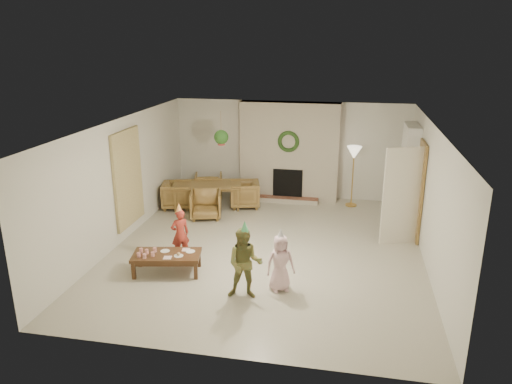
% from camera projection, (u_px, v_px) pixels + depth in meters
% --- Properties ---
extents(floor, '(7.00, 7.00, 0.00)m').
position_uv_depth(floor, '(267.00, 249.00, 9.67)').
color(floor, '#B7B29E').
rests_on(floor, ground).
extents(ceiling, '(7.00, 7.00, 0.00)m').
position_uv_depth(ceiling, '(268.00, 124.00, 8.91)').
color(ceiling, white).
rests_on(ceiling, wall_back).
extents(wall_back, '(7.00, 0.00, 7.00)m').
position_uv_depth(wall_back, '(290.00, 150.00, 12.57)').
color(wall_back, silver).
rests_on(wall_back, floor).
extents(wall_front, '(7.00, 0.00, 7.00)m').
position_uv_depth(wall_front, '(219.00, 272.00, 6.02)').
color(wall_front, silver).
rests_on(wall_front, floor).
extents(wall_left, '(0.00, 7.00, 7.00)m').
position_uv_depth(wall_left, '(122.00, 181.00, 9.84)').
color(wall_left, silver).
rests_on(wall_left, floor).
extents(wall_right, '(0.00, 7.00, 7.00)m').
position_uv_depth(wall_right, '(431.00, 199.00, 8.74)').
color(wall_right, silver).
rests_on(wall_right, floor).
extents(fireplace_mass, '(2.50, 0.40, 2.50)m').
position_uv_depth(fireplace_mass, '(289.00, 151.00, 12.38)').
color(fireplace_mass, '#5D1B18').
rests_on(fireplace_mass, floor).
extents(fireplace_hearth, '(1.60, 0.30, 0.12)m').
position_uv_depth(fireplace_hearth, '(287.00, 200.00, 12.41)').
color(fireplace_hearth, maroon).
rests_on(fireplace_hearth, floor).
extents(fireplace_firebox, '(0.75, 0.12, 0.75)m').
position_uv_depth(fireplace_firebox, '(288.00, 183.00, 12.45)').
color(fireplace_firebox, black).
rests_on(fireplace_firebox, floor).
extents(fireplace_wreath, '(0.54, 0.10, 0.54)m').
position_uv_depth(fireplace_wreath, '(288.00, 142.00, 12.07)').
color(fireplace_wreath, '#1E3D17').
rests_on(fireplace_wreath, fireplace_mass).
extents(floor_lamp_base, '(0.28, 0.28, 0.03)m').
position_uv_depth(floor_lamp_base, '(351.00, 205.00, 12.18)').
color(floor_lamp_base, gold).
rests_on(floor_lamp_base, floor).
extents(floor_lamp_post, '(0.03, 0.03, 1.36)m').
position_uv_depth(floor_lamp_post, '(353.00, 178.00, 11.97)').
color(floor_lamp_post, gold).
rests_on(floor_lamp_post, floor).
extents(floor_lamp_shade, '(0.36, 0.36, 0.30)m').
position_uv_depth(floor_lamp_shade, '(354.00, 153.00, 11.77)').
color(floor_lamp_shade, beige).
rests_on(floor_lamp_shade, floor_lamp_post).
extents(bookshelf_carcass, '(0.30, 1.00, 2.20)m').
position_uv_depth(bookshelf_carcass, '(408.00, 173.00, 10.97)').
color(bookshelf_carcass, white).
rests_on(bookshelf_carcass, floor).
extents(bookshelf_shelf_a, '(0.30, 0.92, 0.03)m').
position_uv_depth(bookshelf_shelf_a, '(405.00, 200.00, 11.17)').
color(bookshelf_shelf_a, white).
rests_on(bookshelf_shelf_a, bookshelf_carcass).
extents(bookshelf_shelf_b, '(0.30, 0.92, 0.03)m').
position_uv_depth(bookshelf_shelf_b, '(406.00, 183.00, 11.05)').
color(bookshelf_shelf_b, white).
rests_on(bookshelf_shelf_b, bookshelf_carcass).
extents(bookshelf_shelf_c, '(0.30, 0.92, 0.03)m').
position_uv_depth(bookshelf_shelf_c, '(408.00, 167.00, 10.93)').
color(bookshelf_shelf_c, white).
rests_on(bookshelf_shelf_c, bookshelf_carcass).
extents(bookshelf_shelf_d, '(0.30, 0.92, 0.03)m').
position_uv_depth(bookshelf_shelf_d, '(410.00, 149.00, 10.81)').
color(bookshelf_shelf_d, white).
rests_on(bookshelf_shelf_d, bookshelf_carcass).
extents(books_row_lower, '(0.20, 0.40, 0.24)m').
position_uv_depth(books_row_lower, '(405.00, 196.00, 10.99)').
color(books_row_lower, maroon).
rests_on(books_row_lower, bookshelf_shelf_a).
extents(books_row_mid, '(0.20, 0.44, 0.24)m').
position_uv_depth(books_row_mid, '(406.00, 177.00, 11.06)').
color(books_row_mid, '#225380').
rests_on(books_row_mid, bookshelf_shelf_b).
extents(books_row_upper, '(0.20, 0.36, 0.22)m').
position_uv_depth(books_row_upper, '(408.00, 162.00, 10.80)').
color(books_row_upper, '#BD7628').
rests_on(books_row_upper, bookshelf_shelf_c).
extents(door_frame, '(0.05, 0.86, 2.04)m').
position_uv_depth(door_frame, '(419.00, 191.00, 9.94)').
color(door_frame, olive).
rests_on(door_frame, floor).
extents(door_leaf, '(0.77, 0.32, 2.00)m').
position_uv_depth(door_leaf, '(402.00, 197.00, 9.66)').
color(door_leaf, beige).
rests_on(door_leaf, floor).
extents(curtain_panel, '(0.06, 1.20, 2.00)m').
position_uv_depth(curtain_panel, '(128.00, 178.00, 10.02)').
color(curtain_panel, beige).
rests_on(curtain_panel, wall_left).
extents(dining_table, '(1.85, 1.31, 0.59)m').
position_uv_depth(dining_table, '(207.00, 196.00, 11.97)').
color(dining_table, olive).
rests_on(dining_table, floor).
extents(dining_chair_near, '(0.85, 0.86, 0.65)m').
position_uv_depth(dining_chair_near, '(206.00, 204.00, 11.26)').
color(dining_chair_near, olive).
rests_on(dining_chair_near, floor).
extents(dining_chair_far, '(0.85, 0.86, 0.65)m').
position_uv_depth(dining_chair_far, '(209.00, 186.00, 12.67)').
color(dining_chair_far, olive).
rests_on(dining_chair_far, floor).
extents(dining_chair_left, '(0.86, 0.85, 0.65)m').
position_uv_depth(dining_chair_left, '(177.00, 195.00, 11.93)').
color(dining_chair_left, olive).
rests_on(dining_chair_left, floor).
extents(dining_chair_right, '(0.86, 0.85, 0.65)m').
position_uv_depth(dining_chair_right, '(245.00, 194.00, 12.01)').
color(dining_chair_right, olive).
rests_on(dining_chair_right, floor).
extents(hanging_plant_cord, '(0.01, 0.01, 0.70)m').
position_uv_depth(hanging_plant_cord, '(221.00, 127.00, 10.66)').
color(hanging_plant_cord, tan).
rests_on(hanging_plant_cord, ceiling).
extents(hanging_plant_pot, '(0.16, 0.16, 0.12)m').
position_uv_depth(hanging_plant_pot, '(221.00, 142.00, 10.77)').
color(hanging_plant_pot, maroon).
rests_on(hanging_plant_pot, hanging_plant_cord).
extents(hanging_plant_foliage, '(0.32, 0.32, 0.32)m').
position_uv_depth(hanging_plant_foliage, '(221.00, 137.00, 10.73)').
color(hanging_plant_foliage, '#1C4316').
rests_on(hanging_plant_foliage, hanging_plant_pot).
extents(coffee_table_top, '(1.28, 0.81, 0.06)m').
position_uv_depth(coffee_table_top, '(167.00, 255.00, 8.61)').
color(coffee_table_top, '#4D3019').
rests_on(coffee_table_top, floor).
extents(coffee_table_apron, '(1.18, 0.70, 0.07)m').
position_uv_depth(coffee_table_apron, '(167.00, 258.00, 8.63)').
color(coffee_table_apron, '#4D3019').
rests_on(coffee_table_apron, floor).
extents(coffee_leg_fl, '(0.08, 0.08, 0.31)m').
position_uv_depth(coffee_leg_fl, '(134.00, 271.00, 8.43)').
color(coffee_leg_fl, '#4D3019').
rests_on(coffee_leg_fl, floor).
extents(coffee_leg_fr, '(0.08, 0.08, 0.31)m').
position_uv_depth(coffee_leg_fr, '(196.00, 271.00, 8.43)').
color(coffee_leg_fr, '#4D3019').
rests_on(coffee_leg_fr, floor).
extents(coffee_leg_bl, '(0.08, 0.08, 0.31)m').
position_uv_depth(coffee_leg_bl, '(140.00, 259.00, 8.89)').
color(coffee_leg_bl, '#4D3019').
rests_on(coffee_leg_bl, floor).
extents(coffee_leg_br, '(0.08, 0.08, 0.31)m').
position_uv_depth(coffee_leg_br, '(199.00, 259.00, 8.89)').
color(coffee_leg_br, '#4D3019').
rests_on(coffee_leg_br, floor).
extents(cup_a, '(0.08, 0.08, 0.08)m').
position_uv_depth(cup_a, '(139.00, 255.00, 8.46)').
color(cup_a, white).
rests_on(cup_a, coffee_table_top).
extents(cup_b, '(0.08, 0.08, 0.08)m').
position_uv_depth(cup_b, '(141.00, 250.00, 8.63)').
color(cup_b, white).
rests_on(cup_b, coffee_table_top).
extents(cup_c, '(0.08, 0.08, 0.08)m').
position_uv_depth(cup_c, '(144.00, 256.00, 8.41)').
color(cup_c, white).
rests_on(cup_c, coffee_table_top).
extents(cup_d, '(0.08, 0.08, 0.08)m').
position_uv_depth(cup_d, '(147.00, 252.00, 8.59)').
color(cup_d, white).
rests_on(cup_d, coffee_table_top).
extents(cup_e, '(0.08, 0.08, 0.08)m').
position_uv_depth(cup_e, '(153.00, 254.00, 8.48)').
color(cup_e, white).
rests_on(cup_e, coffee_table_top).
extents(cup_f, '(0.08, 0.08, 0.08)m').
position_uv_depth(cup_f, '(155.00, 250.00, 8.66)').
color(cup_f, white).
rests_on(cup_f, coffee_table_top).
extents(plate_a, '(0.19, 0.19, 0.01)m').
position_uv_depth(plate_a, '(165.00, 251.00, 8.70)').
color(plate_a, white).
rests_on(plate_a, coffee_table_top).
extents(plate_b, '(0.19, 0.19, 0.01)m').
position_uv_depth(plate_b, '(179.00, 256.00, 8.51)').
color(plate_b, white).
rests_on(plate_b, coffee_table_top).
extents(plate_c, '(0.19, 0.19, 0.01)m').
position_uv_depth(plate_c, '(190.00, 251.00, 8.68)').
color(plate_c, white).
rests_on(plate_c, coffee_table_top).
extents(food_scoop, '(0.08, 0.08, 0.06)m').
position_uv_depth(food_scoop, '(179.00, 254.00, 8.50)').
color(food_scoop, tan).
rests_on(food_scoop, plate_b).
extents(napkin_left, '(0.16, 0.16, 0.01)m').
position_uv_depth(napkin_left, '(167.00, 258.00, 8.44)').
color(napkin_left, '#E5A9AF').
rests_on(napkin_left, coffee_table_top).
extents(napkin_right, '(0.16, 0.16, 0.01)m').
position_uv_depth(napkin_right, '(186.00, 250.00, 8.75)').
color(napkin_right, '#E5A9AF').
rests_on(napkin_right, coffee_table_top).
extents(child_red, '(0.42, 0.40, 0.97)m').
position_uv_depth(child_red, '(180.00, 234.00, 9.15)').
color(child_red, '#A12E22').
rests_on(child_red, floor).
extents(party_hat_red, '(0.17, 0.17, 0.18)m').
position_uv_depth(party_hat_red, '(179.00, 208.00, 8.99)').
color(party_hat_red, '#F5E651').
rests_on(party_hat_red, child_red).
extents(child_plaid, '(0.62, 0.50, 1.18)m').
position_uv_depth(child_plaid, '(245.00, 264.00, 7.72)').
color(child_plaid, '#986229').
rests_on(child_plaid, floor).
extents(party_hat_plaid, '(0.17, 0.17, 0.19)m').
position_uv_depth(party_hat_plaid, '(245.00, 227.00, 7.52)').
color(party_hat_plaid, '#4FB870').
rests_on(party_hat_plaid, child_plaid).
extents(child_pink, '(0.56, 0.47, 0.97)m').
position_uv_depth(child_pink, '(280.00, 263.00, 7.98)').
color(child_pink, beige).
rests_on(child_pink, floor).
extents(party_hat_pink, '(0.15, 0.15, 0.17)m').
position_uv_depth(party_hat_pink, '(281.00, 233.00, 7.82)').
color(party_hat_pink, silver).
rests_on(party_hat_pink, child_pink).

